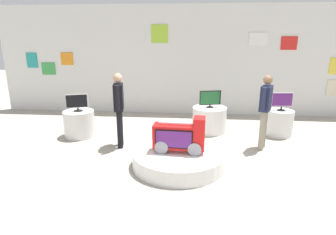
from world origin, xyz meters
The scene contains 12 objects.
ground_plane centered at (0.00, 0.00, 0.00)m, with size 30.00×30.00×0.00m, color #A8A091.
back_wall_display centered at (0.01, 4.36, 1.68)m, with size 12.60×0.13×3.37m.
main_display_pedestal centered at (-0.32, 0.39, 0.15)m, with size 1.81×1.81×0.30m, color silver.
novelty_firetruck_tv centered at (-0.31, 0.38, 0.59)m, with size 1.00×0.42×0.70m.
display_pedestal_left_rear centered at (0.38, 2.56, 0.33)m, with size 0.89×0.89×0.66m, color silver.
tv_on_left_rear centered at (0.37, 2.55, 0.90)m, with size 0.55×0.18×0.44m.
display_pedestal_center_rear centered at (-2.91, 1.90, 0.33)m, with size 0.76×0.76×0.66m, color silver.
tv_on_center_rear centered at (-2.91, 1.90, 0.89)m, with size 0.52×0.21×0.43m.
display_pedestal_right_rear centered at (2.14, 2.41, 0.33)m, with size 0.65×0.65×0.66m, color silver.
tv_on_right_rear centered at (2.14, 2.40, 0.91)m, with size 0.53×0.18×0.45m.
shopper_browsing_near_truck centered at (-1.71, 1.31, 0.99)m, with size 0.26×0.55×1.68m.
shopper_browsing_rear centered at (1.50, 1.45, 0.98)m, with size 0.34×0.52×1.66m.
Camera 1 is at (-0.08, -4.80, 2.50)m, focal length 30.85 mm.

